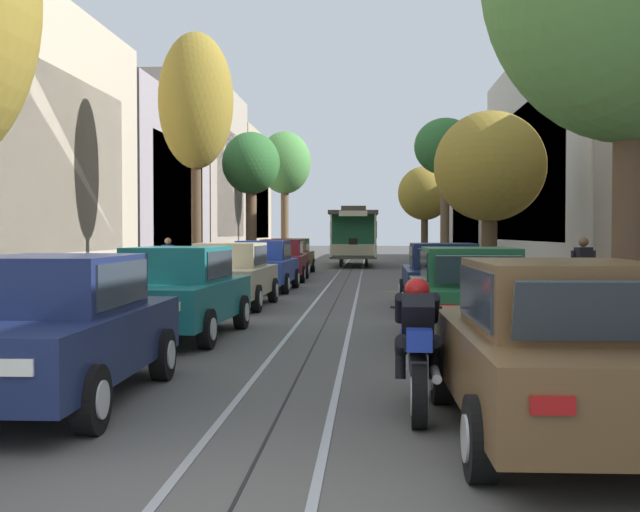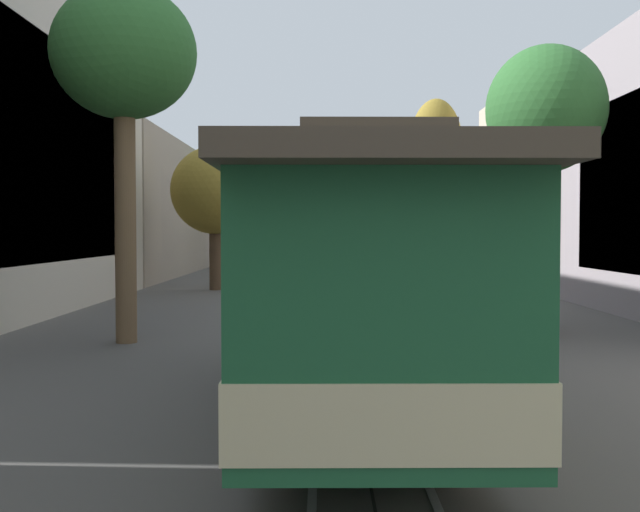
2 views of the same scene
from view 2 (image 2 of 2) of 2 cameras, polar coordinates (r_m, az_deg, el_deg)
name	(u,v)px [view 2 (image 2 of 2)]	position (r m, az deg, el deg)	size (l,w,h in m)	color
ground_plane	(336,305)	(23.24, 1.28, -3.78)	(164.55, 164.55, 0.00)	#4C4947
trolley_track_rails	(340,323)	(18.68, 1.55, -5.18)	(1.14, 73.82, 0.01)	gray
parked_car_navy_near_left	(370,255)	(45.80, 3.88, 0.07)	(2.05, 4.38, 1.58)	#19234C
parked_car_teal_second_left	(375,258)	(40.46, 4.31, -0.19)	(2.13, 4.42, 1.58)	#196B70
parked_car_beige_mid_left	(386,263)	(34.71, 5.13, -0.55)	(2.07, 4.39, 1.58)	#C1B28E
parked_car_blue_fourth_left	(396,269)	(29.28, 5.88, -1.02)	(2.06, 4.39, 1.58)	#233D93
parked_car_maroon_fifth_left	(413,278)	(23.92, 7.22, -1.71)	(2.07, 4.39, 1.58)	maroon
parked_car_brown_sixth_left	(446,292)	(18.73, 9.75, -2.74)	(2.05, 4.38, 1.58)	brown
parked_car_brown_near_right	(289,254)	(46.96, -2.42, 0.12)	(2.04, 4.38, 1.58)	brown
parked_car_green_second_right	(284,258)	(40.53, -2.83, -0.18)	(2.02, 4.37, 1.58)	#1E6038
parked_car_navy_mid_right	(276,263)	(34.87, -3.44, -0.53)	(2.03, 4.37, 1.58)	#19234C
street_tree_kerb_left_near	(407,190)	(44.71, 6.76, 5.08)	(2.82, 2.84, 7.14)	#4C3826
street_tree_kerb_left_second	(436,150)	(31.16, 8.95, 8.14)	(2.23, 2.09, 7.78)	#4C3826
street_tree_kerb_left_mid	(546,115)	(17.89, 17.06, 10.36)	(2.70, 2.82, 6.56)	brown
street_tree_kerb_right_near	(256,181)	(43.58, -4.96, 5.84)	(3.95, 3.16, 7.62)	brown
street_tree_kerb_right_second	(215,191)	(29.21, -8.11, 4.99)	(3.47, 3.66, 5.63)	#4C3826
street_tree_kerb_right_mid	(124,59)	(16.18, -14.93, 14.51)	(2.98, 2.75, 7.38)	brown
cable_car_trolley	(358,286)	(9.02, 2.99, -2.30)	(2.66, 9.15, 3.28)	#1E5B38
motorcycle_with_rider	(307,257)	(45.96, -1.00, -0.11)	(0.56, 1.99, 1.37)	black
pedestrian_on_left_pavement	(215,258)	(36.28, -8.14, -0.16)	(0.55, 0.35, 1.74)	#4C4233
pedestrian_on_right_pavement	(229,252)	(45.96, -7.09, 0.30)	(0.55, 0.39, 1.74)	#282D38
pedestrian_crossing_far	(478,266)	(29.29, 12.16, -0.78)	(0.55, 0.25, 1.67)	#282D38
fire_hydrant	(255,264)	(41.87, -5.03, -0.63)	(0.40, 0.22, 0.84)	red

